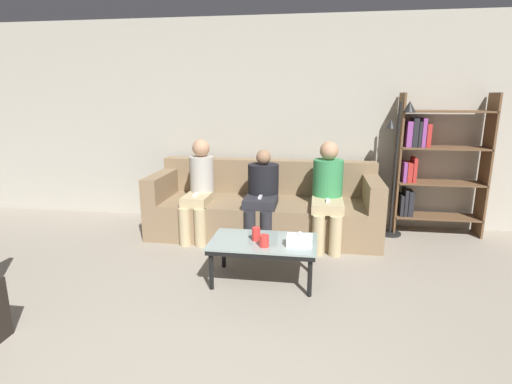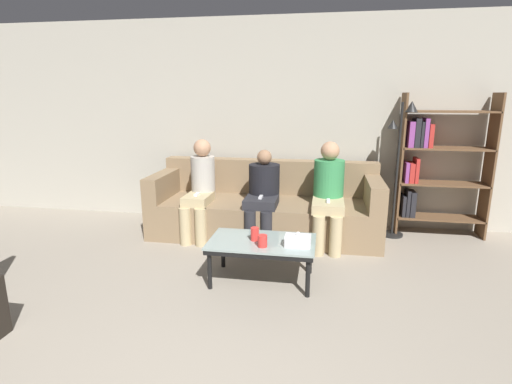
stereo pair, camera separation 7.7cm
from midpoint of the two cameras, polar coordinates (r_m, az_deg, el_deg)
The scene contains 11 objects.
wall_back at distance 5.22m, azimuth 2.76°, elevation 9.80°, with size 12.00×0.06×2.60m.
couch at distance 4.86m, azimuth 1.82°, elevation -2.38°, with size 2.68×0.96×0.86m.
coffee_table at distance 3.61m, azimuth 1.48°, elevation -7.58°, with size 0.95×0.57×0.39m.
cup_near_left at distance 3.58m, azimuth 0.45°, elevation -6.02°, with size 0.07×0.07×0.12m.
cup_near_right at distance 3.44m, azimuth 1.58°, elevation -7.00°, with size 0.08×0.08×0.10m.
tissue_box at distance 3.47m, azimuth 6.64°, elevation -6.91°, with size 0.22×0.12×0.13m.
bookshelf at distance 5.17m, azimuth 24.16°, elevation 3.64°, with size 1.02×0.32×1.68m.
standing_lamp at distance 4.93m, azimuth 20.27°, elevation 4.91°, with size 0.31×0.26×1.59m.
seated_person_left_end at distance 4.72m, azimuth -7.49°, elevation 0.74°, with size 0.31×0.64×1.15m.
seated_person_mid_left at distance 4.58m, azimuth 1.47°, elevation 0.01°, with size 0.36×0.67×1.04m.
seated_person_mid_right at distance 4.52m, azimuth 10.79°, elevation 0.18°, with size 0.34×0.72×1.15m.
Camera 2 is at (0.68, -1.38, 1.66)m, focal length 28.00 mm.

